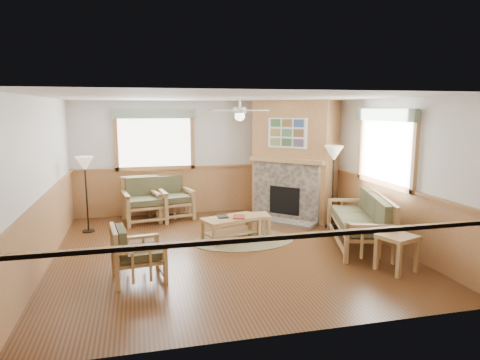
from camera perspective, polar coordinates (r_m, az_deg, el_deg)
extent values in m
cube|color=#522F16|center=(7.78, -1.67, -9.36)|extent=(6.00, 6.00, 0.01)
cube|color=white|center=(7.37, -1.77, 10.97)|extent=(6.00, 6.00, 0.01)
cube|color=silver|center=(10.39, -5.15, 3.02)|extent=(6.00, 0.02, 2.70)
cube|color=silver|center=(4.62, 6.02, -5.06)|extent=(6.00, 0.02, 2.70)
cube|color=silver|center=(7.45, -24.92, -0.35)|extent=(0.02, 6.00, 2.70)
cube|color=silver|center=(8.59, 18.28, 1.24)|extent=(0.02, 6.00, 2.70)
cylinder|color=brown|center=(8.32, 0.41, -8.02)|extent=(2.56, 2.56, 0.01)
cube|color=maroon|center=(8.26, -0.13, -4.83)|extent=(0.29, 0.35, 0.03)
cube|color=black|center=(8.31, -2.35, -4.78)|extent=(0.21, 0.28, 0.03)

